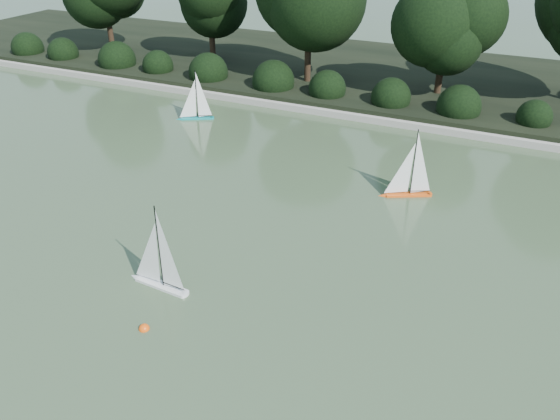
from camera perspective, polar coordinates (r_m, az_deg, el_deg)
name	(u,v)px	position (r m, az deg, el deg)	size (l,w,h in m)	color
ground	(215,328)	(8.12, -6.82, -12.11)	(80.00, 80.00, 0.00)	#334529
pond_coping	(382,120)	(15.38, 10.65, 9.22)	(40.00, 0.35, 0.18)	gray
far_bank	(415,79)	(19.09, 13.92, 13.13)	(40.00, 8.00, 0.30)	black
tree_line	(458,11)	(16.84, 18.09, 19.15)	(26.31, 3.93, 4.39)	black
shrub_hedge	(392,98)	(16.09, 11.63, 11.42)	(29.10, 1.10, 1.10)	black
sailboat_white_a	(155,272)	(8.90, -12.89, -6.38)	(1.16, 0.26, 1.58)	silver
sailboat_orange	(405,185)	(11.54, 12.90, 2.56)	(1.08, 0.65, 1.55)	#F05615
sailboat_teal	(193,111)	(15.57, -9.04, 10.16)	(1.00, 0.64, 1.46)	#118586
race_buoy	(144,329)	(8.28, -14.01, -11.96)	(0.16, 0.16, 0.16)	#FF540D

